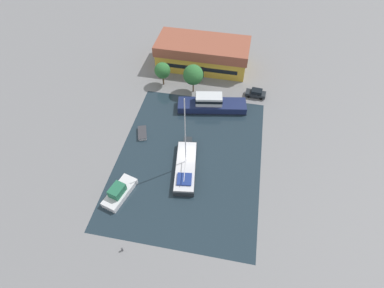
# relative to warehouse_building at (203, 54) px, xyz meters

# --- Properties ---
(ground_plane) EXTENTS (440.00, 440.00, 0.00)m
(ground_plane) POSITION_rel_warehouse_building_xyz_m (2.46, -28.51, -3.09)
(ground_plane) COLOR slate
(water_canal) EXTENTS (25.02, 33.22, 0.01)m
(water_canal) POSITION_rel_warehouse_building_xyz_m (2.46, -28.51, -3.08)
(water_canal) COLOR #1E2D38
(water_canal) RESTS_ON ground
(warehouse_building) EXTENTS (21.17, 10.02, 6.09)m
(warehouse_building) POSITION_rel_warehouse_building_xyz_m (0.00, 0.00, 0.00)
(warehouse_building) COLOR gold
(warehouse_building) RESTS_ON ground
(quay_tree_near_building) EXTENTS (4.24, 4.24, 6.47)m
(quay_tree_near_building) POSITION_rel_warehouse_building_xyz_m (-0.31, -10.15, 1.25)
(quay_tree_near_building) COLOR brown
(quay_tree_near_building) RESTS_ON ground
(quay_tree_by_water) EXTENTS (3.45, 3.45, 5.38)m
(quay_tree_by_water) POSITION_rel_warehouse_building_xyz_m (-7.26, -8.93, 0.55)
(quay_tree_by_water) COLOR brown
(quay_tree_by_water) RESTS_ON ground
(parked_car) EXTENTS (4.34, 2.21, 1.70)m
(parked_car) POSITION_rel_warehouse_building_xyz_m (13.08, -9.28, -2.24)
(parked_car) COLOR #1E2328
(parked_car) RESTS_ON ground
(sailboat_moored) EXTENTS (4.81, 12.23, 15.11)m
(sailboat_moored) POSITION_rel_warehouse_building_xyz_m (2.29, -30.90, -2.39)
(sailboat_moored) COLOR #23282D
(sailboat_moored) RESTS_ON water_canal
(motor_cruiser) EXTENTS (14.36, 6.00, 3.42)m
(motor_cruiser) POSITION_rel_warehouse_building_xyz_m (4.28, -14.95, -1.86)
(motor_cruiser) COLOR #19234C
(motor_cruiser) RESTS_ON water_canal
(small_dinghy) EXTENTS (2.63, 3.78, 0.57)m
(small_dinghy) POSITION_rel_warehouse_building_xyz_m (-7.43, -24.49, -2.79)
(small_dinghy) COLOR silver
(small_dinghy) RESTS_ON water_canal
(cabin_boat) EXTENTS (4.28, 6.89, 2.40)m
(cabin_boat) POSITION_rel_warehouse_building_xyz_m (-7.06, -38.00, -2.24)
(cabin_boat) COLOR silver
(cabin_boat) RESTS_ON water_canal
(mooring_bollard) EXTENTS (0.26, 0.26, 0.76)m
(mooring_bollard) POSITION_rel_warehouse_building_xyz_m (-3.60, -46.57, -2.68)
(mooring_bollard) COLOR #47474C
(mooring_bollard) RESTS_ON ground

